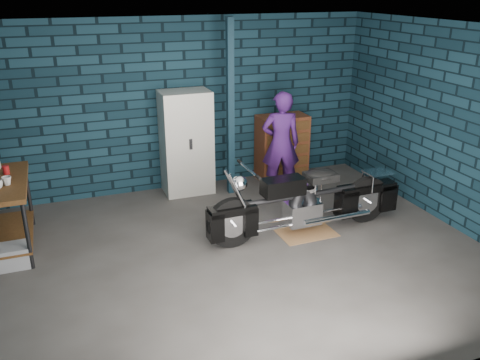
% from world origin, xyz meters
% --- Properties ---
extents(ground, '(6.00, 6.00, 0.00)m').
position_xyz_m(ground, '(0.00, 0.00, 0.00)').
color(ground, '#4C4947').
rests_on(ground, ground).
extents(room_walls, '(6.02, 5.01, 2.71)m').
position_xyz_m(room_walls, '(0.00, 0.55, 1.90)').
color(room_walls, black).
rests_on(room_walls, ground).
extents(support_post, '(0.10, 0.10, 2.70)m').
position_xyz_m(support_post, '(0.55, 1.95, 1.35)').
color(support_post, '#122A38').
rests_on(support_post, ground).
extents(workbench, '(0.60, 1.40, 0.91)m').
position_xyz_m(workbench, '(-2.68, 1.18, 0.46)').
color(workbench, brown).
rests_on(workbench, ground).
extents(drip_mat, '(0.77, 0.58, 0.01)m').
position_xyz_m(drip_mat, '(1.02, 0.26, 0.00)').
color(drip_mat, '#8D5F3D').
rests_on(drip_mat, ground).
extents(motorcycle, '(2.37, 0.68, 1.04)m').
position_xyz_m(motorcycle, '(1.02, 0.26, 0.52)').
color(motorcycle, black).
rests_on(motorcycle, ground).
extents(person, '(0.68, 0.54, 1.64)m').
position_xyz_m(person, '(1.27, 1.66, 0.82)').
color(person, '#461C6B').
rests_on(person, ground).
extents(storage_bin, '(0.42, 0.30, 0.26)m').
position_xyz_m(storage_bin, '(-2.66, 0.69, 0.13)').
color(storage_bin, gray).
rests_on(storage_bin, ground).
extents(locker, '(0.76, 0.54, 1.63)m').
position_xyz_m(locker, '(-0.08, 2.23, 0.81)').
color(locker, silver).
rests_on(locker, ground).
extents(tool_chest, '(0.82, 0.46, 1.10)m').
position_xyz_m(tool_chest, '(1.57, 2.23, 0.55)').
color(tool_chest, brown).
rests_on(tool_chest, ground).
extents(shop_stool, '(0.38, 0.38, 0.58)m').
position_xyz_m(shop_stool, '(1.34, 0.70, 0.29)').
color(shop_stool, beige).
rests_on(shop_stool, ground).
extents(cup_b, '(0.14, 0.14, 0.10)m').
position_xyz_m(cup_b, '(-2.59, 1.02, 0.96)').
color(cup_b, beige).
rests_on(cup_b, workbench).
extents(mug_red, '(0.10, 0.10, 0.11)m').
position_xyz_m(mug_red, '(-2.62, 1.42, 0.96)').
color(mug_red, '#A61618').
rests_on(mug_red, workbench).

